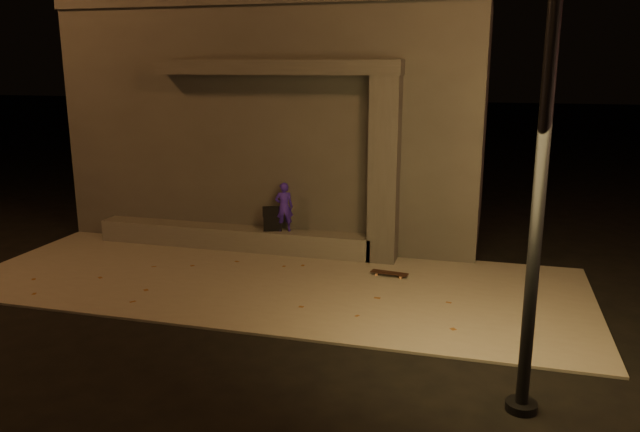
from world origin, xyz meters
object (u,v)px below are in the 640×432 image
(backpack, at_px, (273,222))
(skateboard, at_px, (389,273))
(column, at_px, (384,171))
(skateboarder, at_px, (284,207))
(street_lamp_0, at_px, (553,32))

(backpack, height_order, skateboard, backpack)
(column, distance_m, skateboarder, 2.22)
(column, bearing_deg, skateboard, -72.61)
(column, xyz_separation_m, backpack, (-2.31, 0.00, -1.17))
(column, bearing_deg, backpack, 180.00)
(skateboarder, relative_size, street_lamp_0, 0.14)
(column, relative_size, skateboard, 5.12)
(backpack, bearing_deg, street_lamp_0, -66.52)
(backpack, distance_m, skateboard, 2.84)
(column, distance_m, street_lamp_0, 6.05)
(skateboard, bearing_deg, backpack, 167.53)
(skateboard, distance_m, street_lamp_0, 6.13)
(skateboarder, distance_m, skateboard, 2.69)
(column, relative_size, street_lamp_0, 0.49)
(skateboarder, height_order, backpack, skateboarder)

